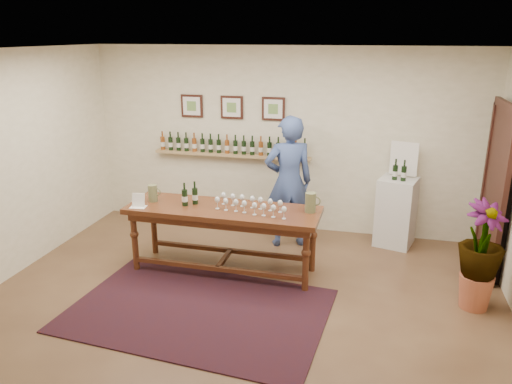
% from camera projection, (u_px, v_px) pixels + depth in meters
% --- Properties ---
extents(ground, '(6.00, 6.00, 0.00)m').
position_uv_depth(ground, '(239.00, 304.00, 5.72)').
color(ground, '#533724').
rests_on(ground, ground).
extents(room_shell, '(6.00, 6.00, 6.00)m').
position_uv_depth(room_shell, '(430.00, 179.00, 6.61)').
color(room_shell, '#F0E8CB').
rests_on(room_shell, ground).
extents(rug, '(2.95, 2.09, 0.01)m').
position_uv_depth(rug, '(198.00, 310.00, 5.58)').
color(rug, '#48140C').
rests_on(rug, ground).
extents(tasting_table, '(2.46, 0.81, 0.87)m').
position_uv_depth(tasting_table, '(223.00, 217.00, 6.31)').
color(tasting_table, '#3F1E0F').
rests_on(tasting_table, ground).
extents(table_glasses, '(1.21, 0.47, 0.16)m').
position_uv_depth(table_glasses, '(248.00, 204.00, 6.15)').
color(table_glasses, silver).
rests_on(table_glasses, tasting_table).
extents(table_bottles, '(0.29, 0.19, 0.29)m').
position_uv_depth(table_bottles, '(190.00, 194.00, 6.34)').
color(table_bottles, black).
rests_on(table_bottles, tasting_table).
extents(pitcher_left, '(0.16, 0.16, 0.22)m').
position_uv_depth(pitcher_left, '(153.00, 193.00, 6.48)').
color(pitcher_left, '#62663F').
rests_on(pitcher_left, tasting_table).
extents(pitcher_right, '(0.17, 0.17, 0.25)m').
position_uv_depth(pitcher_right, '(310.00, 202.00, 6.09)').
color(pitcher_right, '#62663F').
rests_on(pitcher_right, tasting_table).
extents(menu_card, '(0.21, 0.16, 0.18)m').
position_uv_depth(menu_card, '(138.00, 200.00, 6.28)').
color(menu_card, white).
rests_on(menu_card, tasting_table).
extents(display_pedestal, '(0.61, 0.61, 1.00)m').
position_uv_depth(display_pedestal, '(396.00, 212.00, 7.20)').
color(display_pedestal, silver).
rests_on(display_pedestal, ground).
extents(pedestal_bottles, '(0.33, 0.16, 0.31)m').
position_uv_depth(pedestal_bottles, '(400.00, 169.00, 6.93)').
color(pedestal_bottles, black).
rests_on(pedestal_bottles, display_pedestal).
extents(info_sign, '(0.38, 0.12, 0.53)m').
position_uv_depth(info_sign, '(404.00, 159.00, 7.07)').
color(info_sign, white).
rests_on(info_sign, display_pedestal).
extents(potted_plant, '(0.80, 0.80, 1.08)m').
position_uv_depth(potted_plant, '(480.00, 256.00, 5.46)').
color(potted_plant, '#AE573A').
rests_on(potted_plant, ground).
extents(person, '(0.81, 0.68, 1.90)m').
position_uv_depth(person, '(289.00, 182.00, 7.06)').
color(person, '#374C83').
rests_on(person, ground).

